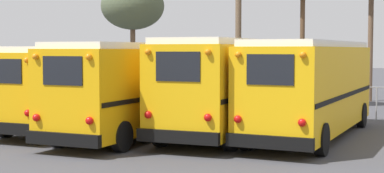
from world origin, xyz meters
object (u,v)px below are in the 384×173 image
Objects in this scene: school_bus_1 at (147,85)px; school_bus_3 at (312,86)px; school_bus_2 at (230,83)px; bare_tree_0 at (133,7)px; school_bus_0 at (94,83)px; utility_pole at (238,22)px.

school_bus_3 is at bearing 12.91° from school_bus_1.
school_bus_2 is 1.33× the size of bare_tree_0.
school_bus_3 is (8.47, 0.26, 0.08)m from school_bus_0.
school_bus_3 is at bearing 7.47° from school_bus_2.
school_bus_1 is at bearing -167.09° from school_bus_3.
utility_pole is at bearing 105.99° from school_bus_2.
school_bus_2 reaches higher than school_bus_3.
school_bus_0 is at bearing 159.85° from school_bus_1.
school_bus_0 is 13.29m from bare_tree_0.
utility_pole is (2.64, 10.38, 2.77)m from school_bus_0.
utility_pole is at bearing -11.89° from bare_tree_0.
utility_pole is at bearing 75.73° from school_bus_0.
school_bus_0 is at bearing -178.25° from school_bus_3.
utility_pole is at bearing 119.94° from school_bus_3.
school_bus_3 is (2.82, 0.37, -0.05)m from school_bus_2.
school_bus_3 is at bearing -60.06° from utility_pole.
bare_tree_0 is (-4.51, 11.88, 3.90)m from school_bus_0.
school_bus_1 is 15.35m from bare_tree_0.
bare_tree_0 is at bearing 110.79° from school_bus_0.
school_bus_0 is 3.01m from school_bus_1.
school_bus_2 is at bearing 18.12° from school_bus_1.
school_bus_2 reaches higher than school_bus_0.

